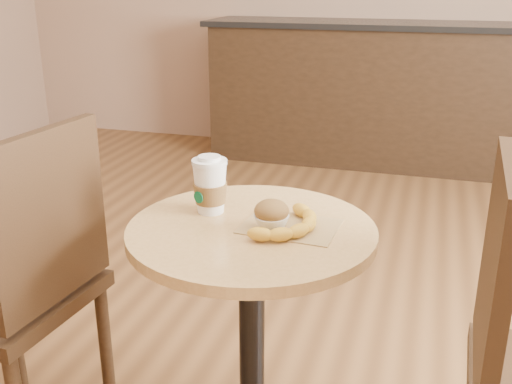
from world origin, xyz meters
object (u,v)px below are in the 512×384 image
cafe_table (252,308)px  muffin (271,216)px  chair_left (21,285)px  coffee_cup (210,187)px  banana (289,222)px

cafe_table → muffin: bearing=-14.1°
cafe_table → muffin: size_ratio=8.36×
chair_left → coffee_cup: bearing=116.5°
muffin → chair_left: bearing=-170.8°
coffee_cup → banana: bearing=7.8°
cafe_table → coffee_cup: coffee_cup is taller
chair_left → muffin: 0.74m
cafe_table → chair_left: chair_left is taller
cafe_table → coffee_cup: size_ratio=4.75×
cafe_table → banana: (0.10, 0.01, 0.26)m
muffin → coffee_cup: bearing=157.6°
muffin → banana: muffin is taller
cafe_table → coffee_cup: bearing=154.4°
chair_left → banana: chair_left is taller
cafe_table → banana: 0.28m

